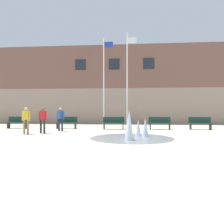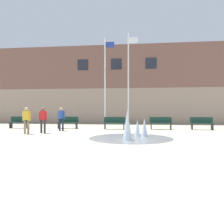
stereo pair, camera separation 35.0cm
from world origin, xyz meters
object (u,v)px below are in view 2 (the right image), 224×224
at_px(park_bench_left_of_flagpoles, 68,122).
at_px(park_bench_center, 161,123).
at_px(adult_near_bench, 26,118).
at_px(flagpole_left, 105,79).
at_px(park_bench_under_left_flagpole, 114,123).
at_px(park_bench_far_left, 20,122).
at_px(flagpole_right, 129,77).
at_px(adult_in_red, 61,117).
at_px(adult_watching, 43,118).
at_px(park_bench_under_right_flagpole, 202,123).

bearing_deg(park_bench_left_of_flagpoles, park_bench_center, 0.00).
relative_size(park_bench_center, adult_near_bench, 1.01).
xyz_separation_m(park_bench_center, flagpole_left, (-4.29, 1.32, 3.43)).
relative_size(park_bench_left_of_flagpoles, park_bench_under_left_flagpole, 1.00).
height_order(park_bench_far_left, flagpole_right, flagpole_right).
bearing_deg(adult_in_red, park_bench_under_left_flagpole, -22.43).
height_order(adult_in_red, adult_watching, same).
height_order(park_bench_far_left, adult_in_red, adult_in_red).
distance_m(park_bench_under_right_flagpole, adult_near_bench, 11.88).
height_order(park_bench_center, adult_near_bench, adult_near_bench).
height_order(park_bench_under_right_flagpole, adult_watching, adult_watching).
height_order(park_bench_far_left, adult_near_bench, adult_near_bench).
relative_size(park_bench_under_right_flagpole, adult_watching, 1.01).
height_order(park_bench_far_left, flagpole_left, flagpole_left).
bearing_deg(park_bench_under_left_flagpole, adult_near_bench, -142.00).
relative_size(park_bench_under_left_flagpole, adult_in_red, 1.01).
height_order(park_bench_far_left, adult_watching, adult_watching).
xyz_separation_m(park_bench_left_of_flagpoles, flagpole_right, (4.62, 1.32, 3.58)).
bearing_deg(park_bench_center, park_bench_under_left_flagpole, -177.14).
distance_m(park_bench_far_left, adult_watching, 4.77).
bearing_deg(park_bench_center, park_bench_under_right_flagpole, 1.21).
bearing_deg(park_bench_under_right_flagpole, park_bench_under_left_flagpole, -177.90).
distance_m(park_bench_under_left_flagpole, flagpole_right, 4.01).
xyz_separation_m(park_bench_left_of_flagpoles, park_bench_under_left_flagpole, (3.62, -0.17, 0.00)).
xyz_separation_m(adult_watching, flagpole_right, (5.09, 4.73, 3.13)).
xyz_separation_m(adult_near_bench, flagpole_left, (3.97, 5.29, 2.98)).
xyz_separation_m(park_bench_far_left, park_bench_center, (10.87, 0.09, 0.00)).
height_order(park_bench_far_left, park_bench_under_left_flagpole, same).
bearing_deg(park_bench_under_right_flagpole, flagpole_right, 166.64).
bearing_deg(flagpole_right, park_bench_far_left, -170.58).
relative_size(park_bench_far_left, park_bench_under_left_flagpole, 1.00).
relative_size(adult_near_bench, flagpole_left, 0.22).
distance_m(park_bench_center, adult_near_bench, 9.18).
distance_m(adult_watching, adult_near_bench, 0.95).
height_order(park_bench_left_of_flagpoles, flagpole_left, flagpole_left).
height_order(adult_watching, flagpole_right, flagpole_right).
bearing_deg(flagpole_left, adult_watching, -124.04).
bearing_deg(park_bench_under_left_flagpole, flagpole_right, 56.14).
bearing_deg(flagpole_right, flagpole_left, 180.00).
bearing_deg(park_bench_center, flagpole_left, 162.89).
height_order(park_bench_center, flagpole_left, flagpole_left).
relative_size(park_bench_center, flagpole_right, 0.21).
relative_size(flagpole_left, flagpole_right, 0.96).
relative_size(park_bench_left_of_flagpoles, adult_watching, 1.01).
distance_m(park_bench_center, flagpole_left, 5.65).
bearing_deg(adult_watching, adult_in_red, -140.35).
bearing_deg(adult_watching, park_bench_left_of_flagpoles, -126.48).
bearing_deg(park_bench_under_right_flagpole, adult_watching, -161.50).
distance_m(park_bench_left_of_flagpoles, adult_in_red, 1.93).
height_order(adult_in_red, flagpole_right, flagpole_right).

